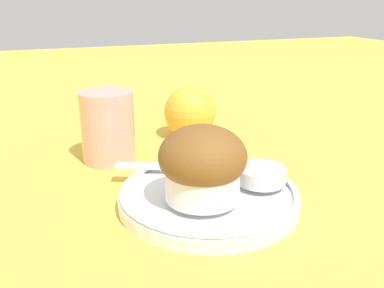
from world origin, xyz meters
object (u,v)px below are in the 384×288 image
orange_fruit (190,112)px  muffin (200,164)px  butter_knife (196,166)px  juice_glass (108,127)px

orange_fruit → muffin: bearing=-108.7°
butter_knife → juice_glass: 0.14m
muffin → juice_glass: bearing=106.4°
butter_knife → orange_fruit: (0.06, 0.17, 0.02)m
muffin → orange_fruit: bearing=71.3°
butter_knife → orange_fruit: size_ratio=2.26×
muffin → orange_fruit: size_ratio=1.08×
orange_fruit → juice_glass: bearing=-158.2°
juice_glass → muffin: bearing=-73.6°
muffin → butter_knife: 0.09m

